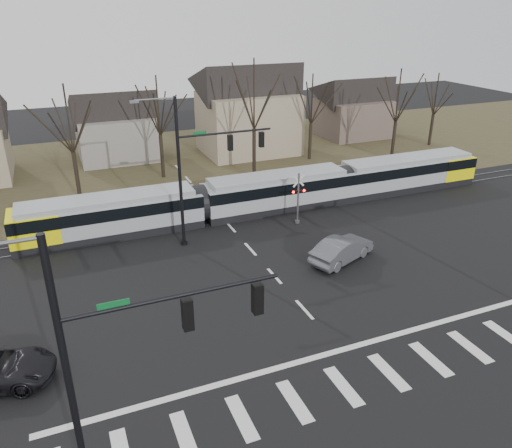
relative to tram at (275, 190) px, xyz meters
name	(u,v)px	position (x,y,z in m)	size (l,w,h in m)	color
ground	(322,330)	(-4.60, -16.00, -1.62)	(140.00, 140.00, 0.00)	black
grass_verge	(173,163)	(-4.60, 16.00, -1.62)	(140.00, 28.00, 0.01)	#38331E
crosswalk	(366,379)	(-4.60, -20.00, -1.62)	(27.00, 2.60, 0.01)	silver
stop_line	(341,350)	(-4.60, -17.80, -1.62)	(28.00, 0.35, 0.01)	silver
lane_dashes	(222,217)	(-4.60, 0.00, -1.62)	(0.18, 30.00, 0.01)	silver
rail_pair	(223,218)	(-4.60, -0.20, -1.59)	(90.00, 1.52, 0.06)	#59595E
tram	(275,190)	(0.00, 0.00, 0.00)	(39.25, 2.91, 2.98)	gray
sedan	(342,249)	(0.30, -9.78, -0.81)	(5.19, 3.44, 1.62)	#4F5057
signal_pole_near_left	(125,363)	(-15.00, -22.00, 4.08)	(9.28, 0.44, 10.20)	black
signal_pole_far	(203,163)	(-7.00, -3.50, 4.08)	(9.28, 0.44, 10.20)	black
rail_crossing_signal	(298,200)	(0.40, -3.21, 0.26)	(1.08, 0.36, 4.00)	#59595B
tree_row	(206,126)	(-2.60, 10.00, 3.38)	(59.20, 7.20, 10.00)	black
house_b	(115,122)	(-9.60, 20.00, 2.35)	(8.64, 7.56, 7.65)	gray
house_c	(248,105)	(4.40, 17.00, 3.61)	(10.80, 8.64, 10.10)	gray
house_d	(354,104)	(19.40, 19.00, 2.35)	(8.64, 7.56, 7.65)	brown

